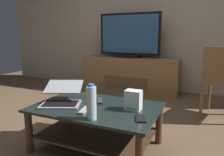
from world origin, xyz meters
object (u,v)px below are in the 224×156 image
object	(u,v)px
laptop	(62,97)
router_box	(133,100)
soundbar_remote	(100,101)
media_cabinet	(129,74)
tv_remote	(84,110)
cell_phone	(141,119)
television	(129,36)
dining_chair	(223,78)
coffee_table	(96,119)
water_bottle_near	(91,103)

from	to	relation	value
laptop	router_box	distance (m)	0.64
soundbar_remote	media_cabinet	bearing A→B (deg)	76.23
tv_remote	laptop	bearing A→B (deg)	147.21
soundbar_remote	tv_remote	bearing A→B (deg)	-115.04
cell_phone	soundbar_remote	world-z (taller)	soundbar_remote
television	cell_phone	distance (m)	2.39
router_box	tv_remote	xyz separation A→B (m)	(-0.34, -0.20, -0.07)
laptop	soundbar_remote	xyz separation A→B (m)	(0.29, 0.18, -0.05)
television	tv_remote	distance (m)	2.29
dining_chair	soundbar_remote	bearing A→B (deg)	-133.91
dining_chair	soundbar_remote	distance (m)	1.51
media_cabinet	laptop	bearing A→B (deg)	-86.78
coffee_table	television	distance (m)	2.18
soundbar_remote	laptop	bearing A→B (deg)	-174.28
water_bottle_near	coffee_table	bearing A→B (deg)	111.96
water_bottle_near	tv_remote	bearing A→B (deg)	140.12
laptop	router_box	xyz separation A→B (m)	(0.63, 0.10, 0.02)
laptop	cell_phone	world-z (taller)	laptop
dining_chair	coffee_table	bearing A→B (deg)	-130.17
media_cabinet	tv_remote	world-z (taller)	media_cabinet
television	cell_phone	xyz separation A→B (m)	(0.86, -2.15, -0.58)
media_cabinet	soundbar_remote	distance (m)	1.97
coffee_table	tv_remote	xyz separation A→B (m)	(-0.02, -0.16, 0.13)
television	soundbar_remote	bearing A→B (deg)	-77.96
media_cabinet	dining_chair	world-z (taller)	dining_chair
television	router_box	xyz separation A→B (m)	(0.75, -1.98, -0.50)
television	dining_chair	size ratio (longest dim) A/B	1.26
television	dining_chair	world-z (taller)	television
television	cell_phone	world-z (taller)	television
laptop	water_bottle_near	world-z (taller)	water_bottle_near
television	tv_remote	world-z (taller)	television
tv_remote	coffee_table	bearing A→B (deg)	68.47
media_cabinet	laptop	distance (m)	2.10
media_cabinet	router_box	size ratio (longest dim) A/B	10.65
television	water_bottle_near	world-z (taller)	television
water_bottle_near	cell_phone	distance (m)	0.37
tv_remote	soundbar_remote	bearing A→B (deg)	77.66
dining_chair	water_bottle_near	xyz separation A→B (m)	(-0.91, -1.48, 0.02)
media_cabinet	cell_phone	size ratio (longest dim) A/B	12.43
tv_remote	television	bearing A→B (deg)	87.64
cell_phone	tv_remote	distance (m)	0.46
television	laptop	distance (m)	2.14
laptop	router_box	bearing A→B (deg)	8.60
coffee_table	dining_chair	size ratio (longest dim) A/B	1.23
coffee_table	laptop	bearing A→B (deg)	-170.16
coffee_table	soundbar_remote	size ratio (longest dim) A/B	6.62
coffee_table	router_box	bearing A→B (deg)	7.37
coffee_table	router_box	world-z (taller)	router_box
coffee_table	soundbar_remote	world-z (taller)	soundbar_remote
dining_chair	laptop	size ratio (longest dim) A/B	1.77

